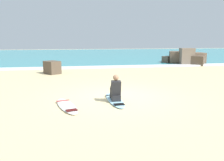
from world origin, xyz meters
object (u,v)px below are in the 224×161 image
object	(u,v)px
shoreline_rock	(52,67)
surfboard_spare_near	(67,106)
surfer_seated	(116,90)
surfboard_main	(115,100)

from	to	relation	value
shoreline_rock	surfboard_spare_near	bearing A→B (deg)	-81.56
shoreline_rock	surfer_seated	bearing A→B (deg)	-68.29
surfboard_main	shoreline_rock	world-z (taller)	shoreline_rock
surfboard_main	shoreline_rock	bearing A→B (deg)	111.93
surfer_seated	surfboard_spare_near	bearing A→B (deg)	-169.04
surfboard_main	surfer_seated	size ratio (longest dim) A/B	2.35
shoreline_rock	surfboard_main	bearing A→B (deg)	-68.07
surfboard_main	surfboard_spare_near	size ratio (longest dim) A/B	1.05
surfer_seated	shoreline_rock	bearing A→B (deg)	111.71
surfboard_main	shoreline_rock	size ratio (longest dim) A/B	2.18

